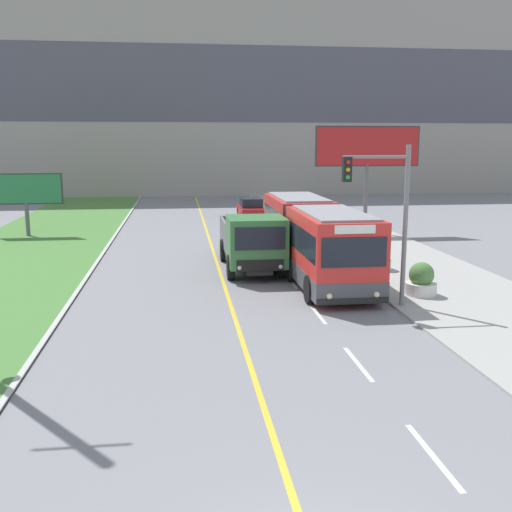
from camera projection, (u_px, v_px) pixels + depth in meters
The scene contains 9 objects.
apartment_block_background at pixel (193, 92), 64.09m from camera, with size 80.00×8.04×21.67m.
city_bus at pixel (313, 238), 25.58m from camera, with size 2.64×12.32×3.04m.
dump_truck at pixel (253, 244), 25.70m from camera, with size 2.46×6.93×2.54m.
car_distant at pixel (251, 208), 44.96m from camera, with size 1.80×4.30×1.45m.
traffic_light_mast at pixel (387, 205), 19.79m from camera, with size 2.28×0.32×5.50m.
billboard_large at pixel (367, 150), 36.21m from camera, with size 6.46×0.24×6.53m.
billboard_small at pixel (25, 191), 35.50m from camera, with size 4.31×0.24×3.77m.
planter_round_near at pixel (421, 281), 21.78m from camera, with size 1.14×1.14×1.21m.
planter_round_second at pixel (378, 257), 26.21m from camera, with size 1.18×1.18×1.23m.
Camera 1 is at (-1.69, -6.25, 5.57)m, focal length 42.00 mm.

